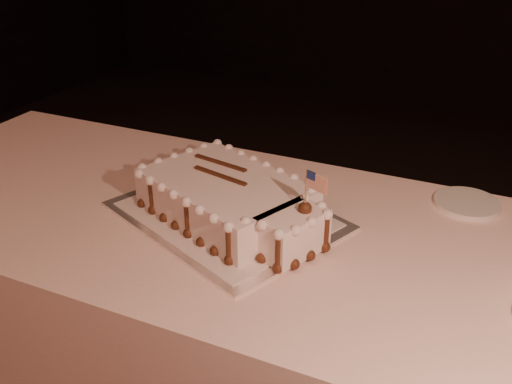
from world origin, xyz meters
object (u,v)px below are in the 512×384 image
at_px(sheet_cake, 233,201).
at_px(side_plate, 467,203).
at_px(cake_board, 226,216).
at_px(banquet_table, 298,358).

height_order(sheet_cake, side_plate, sheet_cake).
bearing_deg(cake_board, sheet_cake, 0.22).
bearing_deg(sheet_cake, side_plate, 31.98).
relative_size(sheet_cake, side_plate, 3.14).
relative_size(banquet_table, cake_board, 4.63).
relative_size(banquet_table, side_plate, 14.67).
relative_size(banquet_table, sheet_cake, 4.67).
xyz_separation_m(cake_board, side_plate, (0.53, 0.30, 0.00)).
bearing_deg(side_plate, sheet_cake, -148.02).
bearing_deg(banquet_table, side_plate, 43.51).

